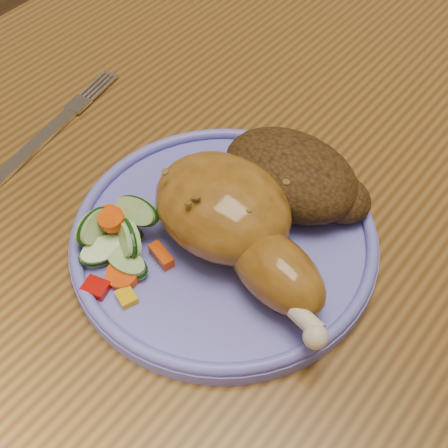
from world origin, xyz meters
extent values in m
cube|color=brown|center=(0.00, 0.00, 0.73)|extent=(0.90, 1.40, 0.04)
cube|color=brown|center=(-0.39, 0.64, 0.35)|extent=(0.06, 0.06, 0.71)
cylinder|color=#4C2D16|center=(-0.18, 0.37, 0.21)|extent=(0.04, 0.04, 0.41)
cylinder|color=#4C2D16|center=(-0.18, 0.73, 0.21)|extent=(0.04, 0.04, 0.41)
cylinder|color=#6667D6|center=(-0.03, -0.12, 0.76)|extent=(0.25, 0.25, 0.01)
torus|color=#6667D6|center=(-0.03, -0.12, 0.77)|extent=(0.25, 0.25, 0.01)
ellipsoid|color=#92601E|center=(-0.04, -0.12, 0.79)|extent=(0.12, 0.10, 0.06)
ellipsoid|color=#92601E|center=(0.03, -0.14, 0.79)|extent=(0.10, 0.07, 0.05)
sphere|color=beige|center=(0.08, -0.17, 0.79)|extent=(0.02, 0.02, 0.02)
ellipsoid|color=#412910|center=(-0.02, -0.05, 0.78)|extent=(0.12, 0.09, 0.05)
ellipsoid|color=#412910|center=(0.02, -0.04, 0.78)|extent=(0.06, 0.05, 0.03)
ellipsoid|color=#412910|center=(-0.06, -0.06, 0.77)|extent=(0.05, 0.05, 0.03)
cube|color=#A50A05|center=(-0.08, -0.23, 0.77)|extent=(0.02, 0.02, 0.01)
cube|color=#E5A507|center=(-0.05, -0.22, 0.76)|extent=(0.02, 0.02, 0.01)
cylinder|color=#F75708|center=(-0.07, -0.21, 0.77)|extent=(0.03, 0.03, 0.01)
cube|color=#F75708|center=(-0.06, -0.17, 0.77)|extent=(0.03, 0.02, 0.01)
cylinder|color=#F75708|center=(-0.12, -0.17, 0.77)|extent=(0.02, 0.02, 0.01)
cylinder|color=#F75708|center=(-0.10, -0.18, 0.79)|extent=(0.02, 0.02, 0.01)
cylinder|color=#B8DC8F|center=(-0.10, -0.18, 0.77)|extent=(0.05, 0.05, 0.02)
cylinder|color=#B8DC8F|center=(-0.07, -0.20, 0.77)|extent=(0.04, 0.04, 0.01)
cylinder|color=#B8DC8F|center=(-0.09, -0.16, 0.79)|extent=(0.04, 0.04, 0.03)
cylinder|color=#B8DC8F|center=(-0.09, -0.20, 0.77)|extent=(0.05, 0.05, 0.02)
cylinder|color=#B8DC8F|center=(-0.08, -0.18, 0.78)|extent=(0.04, 0.04, 0.04)
cylinder|color=#B8DC8F|center=(-0.11, -0.19, 0.78)|extent=(0.03, 0.04, 0.04)
cylinder|color=#B8DC8F|center=(-0.10, -0.18, 0.77)|extent=(0.04, 0.04, 0.02)
cube|color=silver|center=(-0.25, -0.15, 0.75)|extent=(0.03, 0.12, 0.00)
cube|color=silver|center=(-0.26, -0.08, 0.75)|extent=(0.03, 0.07, 0.00)
camera|label=1|loc=(0.16, -0.37, 1.16)|focal=50.00mm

